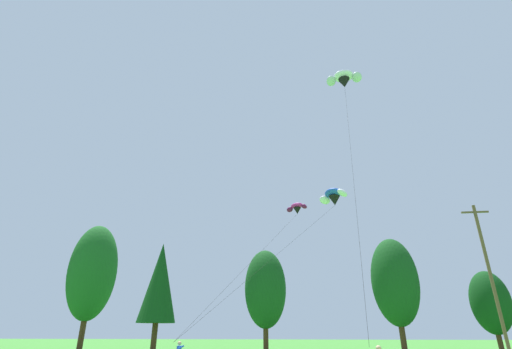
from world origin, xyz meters
The scene contains 9 objects.
treeline_tree_b centered at (-23.83, 44.84, 9.28)m, with size 5.94×5.94×15.32m.
treeline_tree_c centered at (-13.04, 40.57, 7.34)m, with size 4.18×4.18×11.71m.
treeline_tree_d centered at (-1.41, 44.50, 6.90)m, with size 4.88×4.88×11.40m.
treeline_tree_e centered at (13.26, 43.19, 7.34)m, with size 5.07×5.07×12.12m.
treeline_tree_f centered at (23.51, 44.78, 5.15)m, with size 4.10×4.10×8.51m.
utility_pole centered at (17.94, 31.53, 6.38)m, with size 2.20×0.26×12.21m.
parafoil_kite_high_magenta centered at (2.77, 35.06, 13.67)m, with size 8.58×14.03×12.68m.
parafoil_kite_mid_white centered at (7.70, 28.02, 23.84)m, with size 4.01×12.54×23.12m.
parafoil_kite_far_blue_white centered at (6.36, 33.45, 14.21)m, with size 12.49×13.15×13.45m.
Camera 1 is at (2.81, -0.43, 2.20)m, focal length 25.56 mm.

